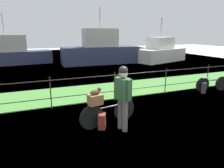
{
  "coord_description": "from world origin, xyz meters",
  "views": [
    {
      "loc": [
        -2.78,
        -4.47,
        2.47
      ],
      "look_at": [
        -0.46,
        1.24,
        0.9
      ],
      "focal_mm": 32.58,
      "sensor_mm": 36.0,
      "label": 1
    }
  ],
  "objects_px": {
    "bicycle_main": "(108,113)",
    "moored_boat_far": "(160,52)",
    "terrier_dog": "(96,92)",
    "cyclist_person": "(123,93)",
    "moored_boat_near": "(7,54)",
    "mooring_bollard": "(204,88)",
    "moored_boat_mid": "(100,51)",
    "backpack_on_paving": "(102,121)",
    "wooden_crate": "(95,100)",
    "bicycle_parked": "(212,84)"
  },
  "relations": [
    {
      "from": "mooring_bollard",
      "to": "moored_boat_far",
      "type": "bearing_deg",
      "value": 65.79
    },
    {
      "from": "terrier_dog",
      "to": "mooring_bollard",
      "type": "relative_size",
      "value": 0.72
    },
    {
      "from": "bicycle_main",
      "to": "wooden_crate",
      "type": "xyz_separation_m",
      "value": [
        -0.38,
        -0.07,
        0.44
      ]
    },
    {
      "from": "wooden_crate",
      "to": "moored_boat_far",
      "type": "bearing_deg",
      "value": 48.21
    },
    {
      "from": "backpack_on_paving",
      "to": "mooring_bollard",
      "type": "height_order",
      "value": "mooring_bollard"
    },
    {
      "from": "wooden_crate",
      "to": "mooring_bollard",
      "type": "relative_size",
      "value": 0.77
    },
    {
      "from": "bicycle_parked",
      "to": "moored_boat_near",
      "type": "relative_size",
      "value": 0.23
    },
    {
      "from": "terrier_dog",
      "to": "mooring_bollard",
      "type": "distance_m",
      "value": 5.34
    },
    {
      "from": "terrier_dog",
      "to": "moored_boat_far",
      "type": "relative_size",
      "value": 0.06
    },
    {
      "from": "bicycle_main",
      "to": "moored_boat_mid",
      "type": "height_order",
      "value": "moored_boat_mid"
    },
    {
      "from": "wooden_crate",
      "to": "bicycle_main",
      "type": "bearing_deg",
      "value": 9.94
    },
    {
      "from": "backpack_on_paving",
      "to": "moored_boat_near",
      "type": "relative_size",
      "value": 0.06
    },
    {
      "from": "bicycle_main",
      "to": "bicycle_parked",
      "type": "relative_size",
      "value": 1.07
    },
    {
      "from": "mooring_bollard",
      "to": "bicycle_parked",
      "type": "height_order",
      "value": "bicycle_parked"
    },
    {
      "from": "bicycle_main",
      "to": "moored_boat_far",
      "type": "xyz_separation_m",
      "value": [
        8.74,
        10.13,
        0.42
      ]
    },
    {
      "from": "cyclist_person",
      "to": "moored_boat_near",
      "type": "xyz_separation_m",
      "value": [
        -3.71,
        13.39,
        -0.17
      ]
    },
    {
      "from": "moored_boat_mid",
      "to": "mooring_bollard",
      "type": "bearing_deg",
      "value": -82.31
    },
    {
      "from": "cyclist_person",
      "to": "backpack_on_paving",
      "type": "height_order",
      "value": "cyclist_person"
    },
    {
      "from": "bicycle_main",
      "to": "terrier_dog",
      "type": "bearing_deg",
      "value": -170.06
    },
    {
      "from": "bicycle_main",
      "to": "moored_boat_mid",
      "type": "distance_m",
      "value": 11.32
    },
    {
      "from": "bicycle_main",
      "to": "cyclist_person",
      "type": "height_order",
      "value": "cyclist_person"
    },
    {
      "from": "mooring_bollard",
      "to": "moored_boat_far",
      "type": "xyz_separation_m",
      "value": [
        3.98,
        8.85,
        0.55
      ]
    },
    {
      "from": "cyclist_person",
      "to": "bicycle_parked",
      "type": "relative_size",
      "value": 1.06
    },
    {
      "from": "mooring_bollard",
      "to": "moored_boat_far",
      "type": "relative_size",
      "value": 0.09
    },
    {
      "from": "mooring_bollard",
      "to": "moored_boat_near",
      "type": "relative_size",
      "value": 0.07
    },
    {
      "from": "backpack_on_paving",
      "to": "mooring_bollard",
      "type": "distance_m",
      "value": 5.18
    },
    {
      "from": "mooring_bollard",
      "to": "bicycle_parked",
      "type": "bearing_deg",
      "value": 10.53
    },
    {
      "from": "terrier_dog",
      "to": "moored_boat_near",
      "type": "bearing_deg",
      "value": 103.43
    },
    {
      "from": "backpack_on_paving",
      "to": "bicycle_parked",
      "type": "height_order",
      "value": "bicycle_parked"
    },
    {
      "from": "cyclist_person",
      "to": "moored_boat_near",
      "type": "bearing_deg",
      "value": 105.48
    },
    {
      "from": "moored_boat_mid",
      "to": "terrier_dog",
      "type": "bearing_deg",
      "value": -109.51
    },
    {
      "from": "cyclist_person",
      "to": "moored_boat_mid",
      "type": "bearing_deg",
      "value": 73.84
    },
    {
      "from": "backpack_on_paving",
      "to": "bicycle_main",
      "type": "bearing_deg",
      "value": -32.17
    },
    {
      "from": "wooden_crate",
      "to": "moored_boat_mid",
      "type": "xyz_separation_m",
      "value": [
        3.86,
        10.82,
        0.22
      ]
    },
    {
      "from": "mooring_bollard",
      "to": "cyclist_person",
      "type": "bearing_deg",
      "value": -159.41
    },
    {
      "from": "backpack_on_paving",
      "to": "bicycle_parked",
      "type": "xyz_separation_m",
      "value": [
        5.54,
        1.52,
        0.13
      ]
    },
    {
      "from": "moored_boat_far",
      "to": "terrier_dog",
      "type": "bearing_deg",
      "value": -131.73
    },
    {
      "from": "terrier_dog",
      "to": "bicycle_main",
      "type": "bearing_deg",
      "value": 9.94
    },
    {
      "from": "bicycle_main",
      "to": "wooden_crate",
      "type": "bearing_deg",
      "value": -170.06
    },
    {
      "from": "terrier_dog",
      "to": "moored_boat_mid",
      "type": "xyz_separation_m",
      "value": [
        3.83,
        10.81,
        0.01
      ]
    },
    {
      "from": "cyclist_person",
      "to": "moored_boat_near",
      "type": "distance_m",
      "value": 13.89
    },
    {
      "from": "mooring_bollard",
      "to": "bicycle_parked",
      "type": "xyz_separation_m",
      "value": [
        0.55,
        0.1,
        0.11
      ]
    },
    {
      "from": "terrier_dog",
      "to": "backpack_on_paving",
      "type": "xyz_separation_m",
      "value": [
        0.13,
        -0.07,
        -0.81
      ]
    },
    {
      "from": "terrier_dog",
      "to": "mooring_bollard",
      "type": "height_order",
      "value": "terrier_dog"
    },
    {
      "from": "moored_boat_near",
      "to": "moored_boat_mid",
      "type": "height_order",
      "value": "moored_boat_mid"
    },
    {
      "from": "backpack_on_paving",
      "to": "mooring_bollard",
      "type": "relative_size",
      "value": 0.89
    },
    {
      "from": "cyclist_person",
      "to": "moored_boat_mid",
      "type": "relative_size",
      "value": 0.27
    },
    {
      "from": "bicycle_main",
      "to": "terrier_dog",
      "type": "height_order",
      "value": "terrier_dog"
    },
    {
      "from": "bicycle_main",
      "to": "mooring_bollard",
      "type": "height_order",
      "value": "bicycle_main"
    },
    {
      "from": "backpack_on_paving",
      "to": "moored_boat_mid",
      "type": "distance_m",
      "value": 11.53
    }
  ]
}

